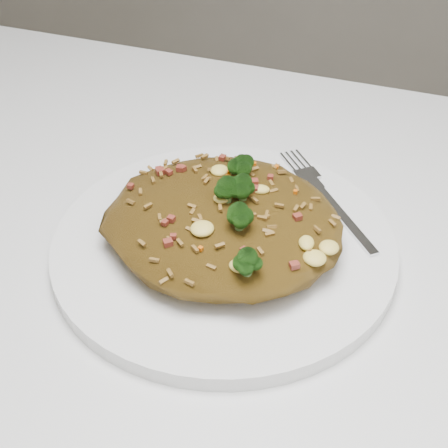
# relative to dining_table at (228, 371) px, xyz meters

# --- Properties ---
(dining_table) EXTENTS (1.20, 0.80, 0.75)m
(dining_table) POSITION_rel_dining_table_xyz_m (0.00, 0.00, 0.00)
(dining_table) COLOR silver
(dining_table) RESTS_ON ground
(plate) EXTENTS (0.29, 0.29, 0.01)m
(plate) POSITION_rel_dining_table_xyz_m (-0.02, 0.05, 0.10)
(plate) COLOR white
(plate) RESTS_ON dining_table
(fried_rice) EXTENTS (0.20, 0.18, 0.06)m
(fried_rice) POSITION_rel_dining_table_xyz_m (-0.02, 0.05, 0.13)
(fried_rice) COLOR brown
(fried_rice) RESTS_ON plate
(fork) EXTENTS (0.12, 0.13, 0.00)m
(fork) POSITION_rel_dining_table_xyz_m (0.05, 0.13, 0.11)
(fork) COLOR silver
(fork) RESTS_ON plate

